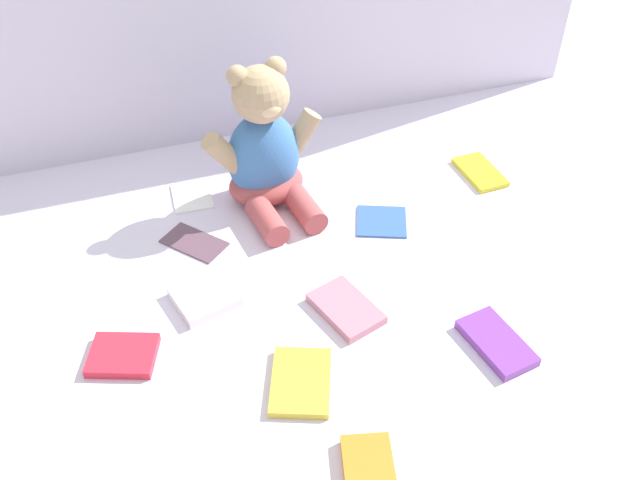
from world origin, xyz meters
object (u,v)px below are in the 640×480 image
Objects in this scene: book_case_4 at (301,382)px; book_case_9 at (480,172)px; teddy_bear at (265,153)px; book_case_2 at (123,355)px; book_case_1 at (205,297)px; book_case_5 at (346,308)px; book_case_8 at (370,480)px; book_case_3 at (497,343)px; book_case_7 at (192,195)px; book_case_6 at (194,242)px; book_case_0 at (382,221)px.

book_case_4 is 1.02× the size of book_case_9.
teddy_bear is 0.48m from book_case_2.
book_case_1 reaches higher than book_case_4.
book_case_1 is 0.81× the size of book_case_5.
book_case_5 is 0.92× the size of book_case_8.
teddy_bear is at bearing -72.78° from book_case_3.
book_case_9 is at bearing 64.95° from book_case_8.
book_case_2 is 0.29m from book_case_4.
teddy_bear is 0.47m from book_case_9.
teddy_bear is 3.05× the size of book_case_7.
book_case_3 reaches higher than book_case_2.
teddy_bear is at bearing 154.86° from book_case_2.
book_case_8 reaches higher than book_case_4.
book_case_2 is at bearing -7.87° from book_case_4.
book_case_9 reaches higher than book_case_6.
book_case_1 is 0.25m from book_case_5.
book_case_0 is 0.56m from book_case_2.
book_case_0 is at bearing -90.00° from book_case_3.
book_case_2 reaches higher than book_case_0.
book_case_8 reaches higher than book_case_3.
book_case_1 is 0.17m from book_case_2.
book_case_9 is at bearing 91.78° from book_case_1.
teddy_bear is at bearing 129.44° from book_case_1.
teddy_bear reaches higher than book_case_3.
book_case_4 reaches higher than book_case_6.
book_case_7 is 0.61m from book_case_9.
book_case_2 is 0.38m from book_case_5.
book_case_3 is (0.06, -0.35, 0.00)m from book_case_0.
book_case_6 is (0.16, 0.24, -0.00)m from book_case_2.
book_case_9 is (0.41, 0.29, -0.00)m from book_case_5.
book_case_1 is 0.75× the size of book_case_8.
book_case_1 reaches higher than book_case_6.
book_case_0 is 0.99× the size of book_case_7.
book_case_5 is (0.04, -0.35, -0.10)m from teddy_bear.
book_case_4 is (-0.27, -0.33, 0.00)m from book_case_0.
book_case_8 reaches higher than book_case_9.
book_case_0 is at bearing 130.77° from book_case_6.
book_case_6 is 0.97× the size of book_case_9.
book_case_8 is (0.11, -0.72, 0.00)m from book_case_7.
book_case_3 is 1.10× the size of book_case_6.
book_case_9 is (0.49, 0.60, -0.00)m from book_case_8.
book_case_4 is at bearing -145.28° from book_case_9.
book_case_5 is (-0.21, 0.15, -0.00)m from book_case_3.
book_case_8 reaches higher than book_case_5.
book_case_8 is at bearing -77.97° from book_case_7.
book_case_4 is at bearing -79.07° from book_case_7.
book_case_2 is at bearing -142.72° from teddy_bear.
book_case_2 and book_case_5 have the same top height.
book_case_1 is at bearing -44.27° from book_case_4.
teddy_bear is 2.93× the size of book_case_1.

